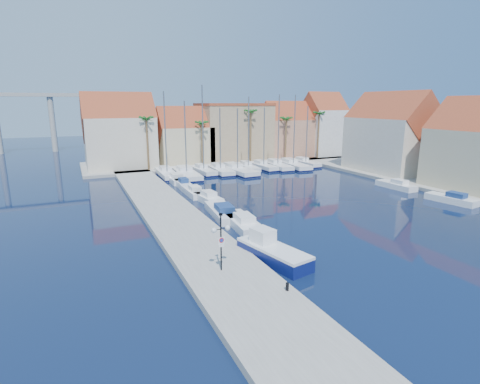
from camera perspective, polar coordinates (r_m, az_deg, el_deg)
The scene contains 36 objects.
ground at distance 32.58m, azimuth 11.66°, elevation -8.43°, with size 260.00×260.00×0.00m, color black.
quay_west at distance 40.63m, azimuth -10.27°, elevation -3.59°, with size 6.00×77.00×0.50m, color gray.
shore_north at distance 78.47m, azimuth -2.96°, elevation 4.76°, with size 54.00×16.00×0.50m, color gray.
shore_east at distance 64.74m, azimuth 27.17°, elevation 1.46°, with size 12.00×60.00×0.50m, color gray.
lamp_post at distance 25.88m, azimuth -2.93°, elevation -6.27°, with size 1.42×0.49×4.19m.
bollard at distance 24.33m, azimuth 7.22°, elevation -14.12°, with size 0.21×0.21×0.52m, color black.
fishing_boat at distance 29.45m, azimuth 4.88°, elevation -8.99°, with size 3.56×6.89×2.30m.
motorboat_west_0 at distance 37.20m, azimuth 0.34°, elevation -4.54°, with size 2.72×7.02×1.40m.
motorboat_west_1 at distance 40.70m, azimuth -2.65°, elevation -2.97°, with size 3.11×7.57×1.40m.
motorboat_west_2 at distance 46.95m, azimuth -5.04°, elevation -0.79°, with size 2.49×6.14×1.40m.
motorboat_west_3 at distance 50.04m, azimuth -7.06°, elevation 0.04°, with size 1.85×5.69×1.40m.
motorboat_west_4 at distance 55.40m, azimuth -8.70°, elevation 1.29°, with size 1.92×5.31×1.40m.
motorboat_west_5 at distance 59.48m, azimuth -9.80°, elevation 2.07°, with size 2.27×7.04×1.40m.
motorboat_east_0 at distance 52.91m, azimuth 29.58°, elevation -0.90°, with size 2.79×6.12×1.40m.
motorboat_east_1 at distance 58.30m, azimuth 22.73°, elevation 0.99°, with size 2.17×6.10×1.40m.
sailboat_0 at distance 63.51m, azimuth -11.14°, elevation 2.82°, with size 2.78×9.47×13.81m.
sailboat_1 at distance 63.13m, azimuth -8.27°, elevation 2.83°, with size 3.58×11.53×12.34m.
sailboat_2 at distance 65.43m, azimuth -5.69°, elevation 3.36°, with size 2.68×8.37×14.91m.
sailboat_3 at distance 65.92m, azimuth -3.14°, elevation 3.40°, with size 2.94×9.62×11.25m.
sailboat_4 at distance 66.08m, azimuth -0.65°, elevation 3.42°, with size 3.98×11.95×11.15m.
sailboat_5 at distance 68.42m, azimuth 1.15°, elevation 3.84°, with size 2.81×8.24×13.09m.
sailboat_6 at distance 69.79m, azimuth 3.42°, elevation 3.97°, with size 2.58×8.34×11.26m.
sailboat_7 at distance 70.93m, azimuth 5.57°, elevation 4.09°, with size 3.20×9.80×13.53m.
sailboat_8 at distance 72.20m, azimuth 7.87°, elevation 4.17°, with size 3.46×10.93×13.48m.
sailboat_9 at distance 74.71m, azimuth 9.76°, elevation 4.43°, with size 2.53×8.34×11.46m.
building_0 at distance 72.00m, azimuth -17.88°, elevation 8.40°, with size 12.30×9.00×13.50m.
building_1 at distance 74.41m, azimuth -8.53°, elevation 8.08°, with size 10.30×8.00×11.00m.
building_2 at distance 78.94m, azimuth -0.96°, elevation 9.22°, with size 14.20×10.20×11.50m.
building_3 at distance 83.56m, azimuth 7.00°, elevation 9.08°, with size 10.30×8.00×12.00m.
building_4 at distance 87.66m, azimuth 12.49°, elevation 9.79°, with size 8.30×8.00×14.00m.
building_6 at distance 69.81m, azimuth 21.97°, elevation 7.94°, with size 9.00×14.30×13.50m.
palm_0 at distance 67.49m, azimuth -14.11°, elevation 10.53°, with size 2.60×2.60×10.15m.
palm_1 at distance 70.02m, azimuth -5.87°, elevation 10.17°, with size 2.60×2.60×9.15m.
palm_2 at distance 73.71m, azimuth 1.65°, elevation 11.85°, with size 2.60×2.60×11.15m.
palm_3 at distance 77.58m, azimuth 7.06°, elevation 10.79°, with size 2.60×2.60×9.65m.
palm_4 at distance 81.96m, azimuth 11.97°, elevation 11.39°, with size 2.60×2.60×10.65m.
Camera 1 is at (-18.08, -24.34, 11.93)m, focal length 28.00 mm.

